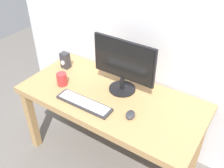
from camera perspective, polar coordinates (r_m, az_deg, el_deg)
name	(u,v)px	position (r m, az deg, el deg)	size (l,w,h in m)	color
ground_plane	(111,154)	(2.52, -0.17, -15.46)	(6.00, 6.00, 0.00)	slate
desk	(111,104)	(2.07, -0.20, -4.53)	(1.48, 0.70, 0.71)	tan
monitor	(123,64)	(1.96, 2.58, 4.40)	(0.53, 0.22, 0.44)	black
keyboard_primary	(84,103)	(1.94, -6.28, -4.30)	(0.46, 0.12, 0.03)	#333338
mouse	(130,115)	(1.83, 4.15, -6.89)	(0.07, 0.10, 0.03)	#333338
audio_controller	(65,60)	(2.36, -10.45, 5.21)	(0.08, 0.07, 0.15)	#333338
coffee_mug	(62,79)	(2.15, -11.19, 1.06)	(0.08, 0.08, 0.11)	red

